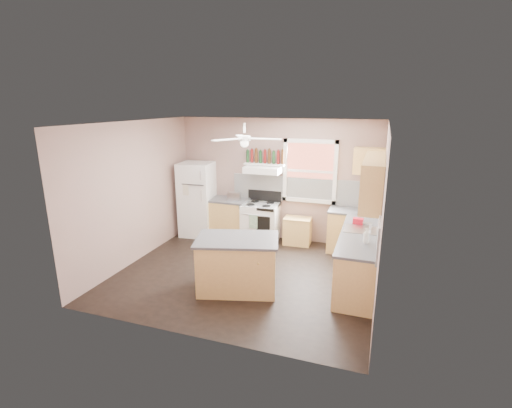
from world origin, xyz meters
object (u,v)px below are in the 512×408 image
(refrigerator, at_px, (197,199))
(cart, at_px, (297,231))
(toaster, at_px, (234,196))
(island, at_px, (237,265))
(stove, at_px, (261,223))

(refrigerator, xyz_separation_m, cart, (2.36, 0.13, -0.56))
(toaster, height_order, island, toaster)
(refrigerator, height_order, island, refrigerator)
(refrigerator, distance_m, toaster, 0.92)
(refrigerator, bearing_deg, cart, -2.76)
(toaster, distance_m, cart, 1.61)
(refrigerator, xyz_separation_m, island, (1.86, -2.20, -0.42))
(island, bearing_deg, cart, 62.68)
(cart, bearing_deg, refrigerator, -178.83)
(stove, bearing_deg, refrigerator, 178.28)
(stove, bearing_deg, cart, 1.34)
(toaster, relative_size, cart, 0.48)
(toaster, height_order, cart, toaster)
(toaster, bearing_deg, cart, -4.49)
(stove, relative_size, island, 0.69)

